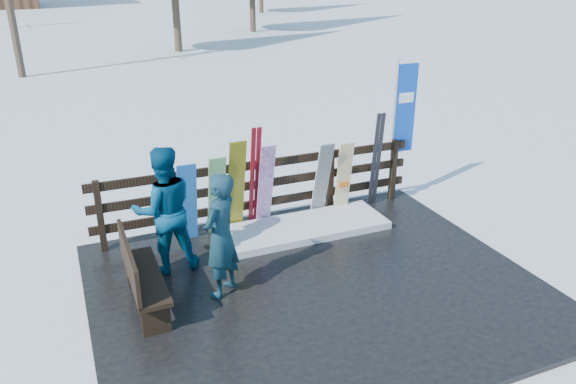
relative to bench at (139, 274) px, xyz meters
name	(u,v)px	position (x,y,z in m)	size (l,w,h in m)	color
ground	(317,290)	(2.31, -0.38, -0.60)	(700.00, 700.00, 0.00)	white
deck	(317,288)	(2.31, -0.38, -0.56)	(6.00, 5.00, 0.08)	black
fence	(261,186)	(2.31, 1.82, 0.14)	(5.60, 0.10, 1.15)	black
snow_patch	(304,227)	(2.85, 1.22, -0.46)	(2.76, 1.00, 0.12)	white
bench	(139,274)	(0.00, 0.00, 0.00)	(0.41, 1.50, 0.97)	black
snowboard_0	(187,203)	(1.01, 1.60, 0.15)	(0.30, 0.03, 1.35)	blue
snowboard_1	(217,196)	(1.48, 1.60, 0.19)	(0.27, 0.03, 1.44)	silver
snowboard_2	(236,187)	(1.81, 1.60, 0.30)	(0.27, 0.03, 1.66)	yellow
snowboard_3	(266,186)	(2.31, 1.60, 0.23)	(0.25, 0.03, 1.52)	white
snowboard_4	(322,180)	(3.34, 1.60, 0.18)	(0.26, 0.03, 1.42)	black
snowboard_5	(344,178)	(3.76, 1.60, 0.14)	(0.27, 0.03, 1.33)	white
ski_pair_a	(255,178)	(2.15, 1.67, 0.37)	(0.16, 0.33, 1.78)	maroon
ski_pair_b	(376,160)	(4.44, 1.67, 0.36)	(0.17, 0.17, 1.75)	black
rental_flag	(402,114)	(5.05, 1.87, 1.09)	(0.45, 0.04, 2.60)	silver
person_front	(221,236)	(1.07, -0.04, 0.34)	(0.63, 0.41, 1.72)	#17484B
person_back	(164,210)	(0.53, 0.89, 0.41)	(0.90, 0.70, 1.86)	navy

